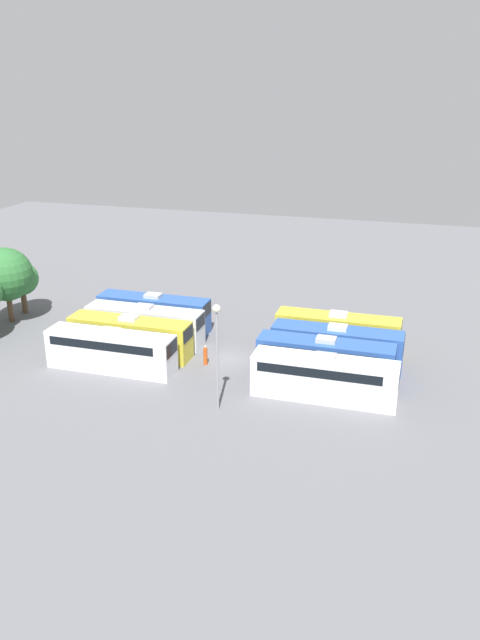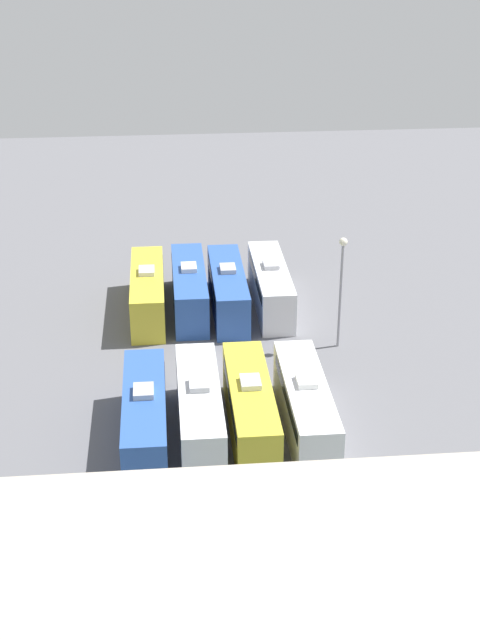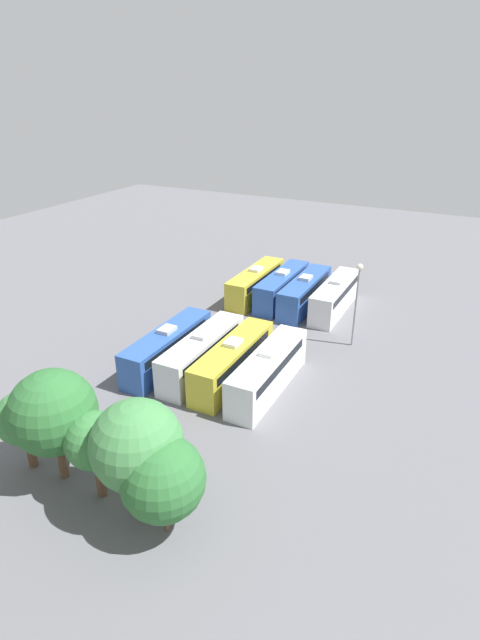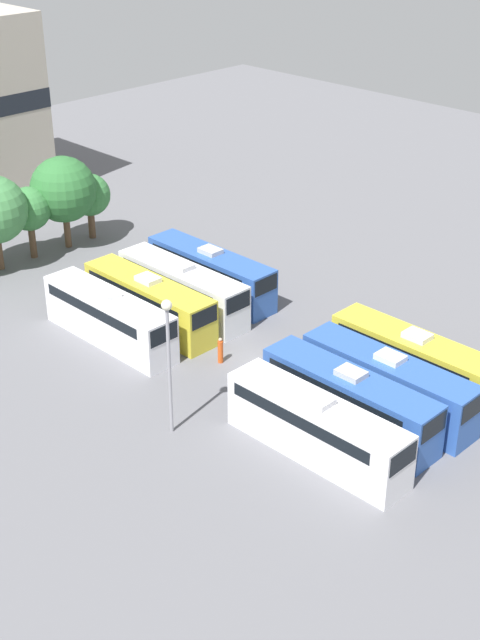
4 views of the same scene
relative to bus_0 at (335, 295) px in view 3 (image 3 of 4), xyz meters
name	(u,v)px [view 3 (image 3 of 4)]	position (x,y,z in m)	size (l,w,h in m)	color
ground_plane	(260,334)	(4.96, 9.30, -1.86)	(130.22, 130.22, 0.00)	slate
bus_0	(335,295)	(0.00, 0.00, 0.00)	(2.57, 11.30, 3.74)	silver
bus_1	(305,292)	(3.45, 0.48, 0.00)	(2.57, 11.30, 3.74)	#2D56A8
bus_2	(282,286)	(6.47, -0.03, 0.00)	(2.57, 11.30, 3.74)	#2D56A8
bus_3	(256,283)	(9.76, 0.37, 0.00)	(2.57, 11.30, 3.74)	gold
bus_4	(268,370)	(0.11, 18.38, 0.00)	(2.57, 11.30, 3.74)	white
bus_5	(233,360)	(3.49, 18.23, 0.00)	(2.57, 11.30, 3.74)	gold
bus_6	(202,352)	(6.59, 18.20, 0.00)	(2.57, 11.30, 3.74)	silver
bus_7	(168,347)	(9.90, 18.72, 0.00)	(2.57, 11.30, 3.74)	#2D56A8
worker_person	(269,337)	(3.34, 10.94, -1.02)	(0.36, 0.36, 1.81)	#CC4C19
light_pole	(357,292)	(-4.09, 7.34, 3.80)	(0.60, 0.60, 8.45)	gray
tree_0	(163,479)	(-0.72, 34.52, 1.95)	(4.81, 4.81, 6.23)	brown
tree_1	(137,445)	(1.27, 34.03, 3.13)	(5.35, 5.35, 7.70)	brown
tree_2	(94,441)	(4.45, 34.08, 2.31)	(3.56, 3.56, 6.01)	brown
tree_3	(53,412)	(7.76, 33.90, 3.19)	(5.46, 5.46, 7.81)	brown
tree_4	(24,419)	(10.41, 34.08, 1.97)	(3.60, 3.60, 5.68)	brown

